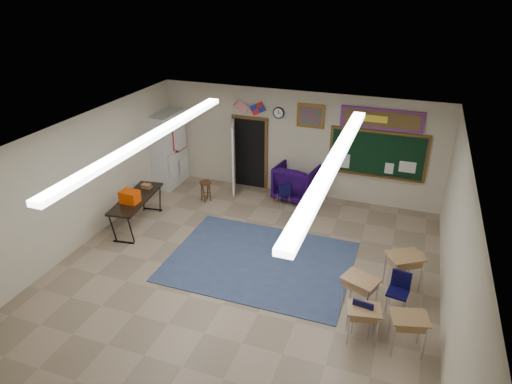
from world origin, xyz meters
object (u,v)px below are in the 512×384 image
(student_desk_front_left, at_px, (359,293))
(wooden_stool, at_px, (206,191))
(student_desk_front_right, at_px, (403,270))
(wingback_armchair, at_px, (297,182))
(folding_table, at_px, (137,210))

(student_desk_front_left, xyz_separation_m, wooden_stool, (-4.72, 3.24, -0.13))
(student_desk_front_right, bearing_deg, wooden_stool, 124.53)
(wingback_armchair, relative_size, student_desk_front_left, 1.47)
(student_desk_front_left, bearing_deg, wingback_armchair, 139.84)
(student_desk_front_left, bearing_deg, student_desk_front_right, 74.34)
(folding_table, bearing_deg, wingback_armchair, 33.10)
(student_desk_front_left, height_order, student_desk_front_right, student_desk_front_right)
(student_desk_front_right, height_order, wooden_stool, student_desk_front_right)
(student_desk_front_left, relative_size, wooden_stool, 1.32)
(student_desk_front_right, bearing_deg, wingback_armchair, 100.25)
(wooden_stool, bearing_deg, student_desk_front_right, -22.59)
(student_desk_front_left, bearing_deg, wooden_stool, 166.42)
(wingback_armchair, bearing_deg, wooden_stool, 32.63)
(wingback_armchair, height_order, student_desk_front_left, wingback_armchair)
(wingback_armchair, xyz_separation_m, folding_table, (-3.37, -2.88, -0.08))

